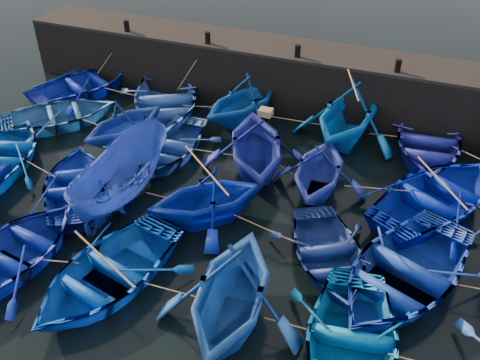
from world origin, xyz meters
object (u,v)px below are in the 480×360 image
(wooden_crate, at_px, (266,112))
(boat_0, at_px, (83,84))
(boat_8, at_px, (168,146))
(boat_13, at_px, (3,155))

(wooden_crate, bearing_deg, boat_0, 162.82)
(boat_8, distance_m, wooden_crate, 4.34)
(boat_13, distance_m, wooden_crate, 9.84)
(boat_13, relative_size, wooden_crate, 10.68)
(boat_8, distance_m, boat_13, 6.06)
(boat_8, xyz_separation_m, boat_13, (-5.35, -2.85, 0.04))
(boat_0, relative_size, boat_13, 1.03)
(boat_13, bearing_deg, boat_0, -99.66)
(boat_0, distance_m, wooden_crate, 10.55)
(boat_13, bearing_deg, wooden_crate, -178.38)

